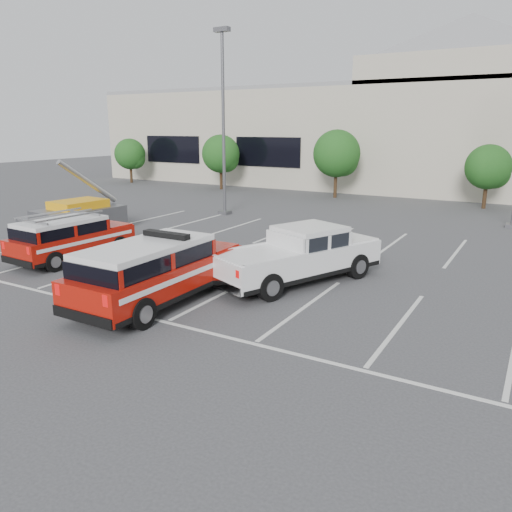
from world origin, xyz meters
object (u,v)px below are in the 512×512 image
at_px(tree_mid_left, 338,155).
at_px(white_pickup, 299,260).
at_px(light_pole_left, 223,124).
at_px(tree_left, 222,155).
at_px(utility_rig, 76,218).
at_px(tree_mid_right, 490,169).
at_px(convention_building, 441,130).
at_px(ladder_suv, 71,241).
at_px(fire_chief_suv, 157,275).
at_px(tree_far_left, 131,155).

relative_size(tree_mid_left, white_pickup, 0.77).
xyz_separation_m(light_pole_left, white_pickup, (9.46, -9.80, -4.46)).
relative_size(tree_left, utility_rig, 1.02).
bearing_deg(tree_mid_right, light_pole_left, -142.50).
xyz_separation_m(tree_mid_right, white_pickup, (-3.63, -19.85, -1.78)).
bearing_deg(light_pole_left, convention_building, 67.61).
distance_m(convention_building, ladder_suv, 32.69).
relative_size(convention_building, fire_chief_suv, 10.40).
bearing_deg(utility_rig, tree_mid_right, 52.83).
bearing_deg(fire_chief_suv, utility_rig, 150.45).
xyz_separation_m(tree_left, ladder_suv, (7.55, -21.74, -2.03)).
xyz_separation_m(tree_left, fire_chief_suv, (13.69, -23.79, -1.94)).
bearing_deg(tree_mid_right, ladder_suv, -119.80).
relative_size(tree_mid_right, white_pickup, 0.64).
bearing_deg(tree_mid_left, tree_left, -180.00).
xyz_separation_m(tree_left, tree_mid_left, (10.00, 0.00, 0.27)).
height_order(tree_left, fire_chief_suv, tree_left).
distance_m(convention_building, tree_mid_left, 11.19).
bearing_deg(tree_far_left, fire_chief_suv, -45.12).
bearing_deg(tree_left, convention_building, 33.05).
distance_m(convention_building, tree_mid_right, 11.20).
bearing_deg(tree_left, ladder_suv, -70.84).
xyz_separation_m(convention_building, light_pole_left, (-8.18, -19.86, 0.47)).
relative_size(tree_mid_left, fire_chief_suv, 0.84).
height_order(tree_mid_right, light_pole_left, light_pole_left).
bearing_deg(fire_chief_suv, light_pole_left, 116.33).
distance_m(ladder_suv, utility_rig, 5.46).
bearing_deg(utility_rig, convention_building, 72.71).
distance_m(convention_building, tree_left, 18.11).
xyz_separation_m(tree_far_left, fire_chief_suv, (23.69, -23.79, -1.67)).
height_order(tree_mid_left, tree_mid_right, tree_mid_left).
bearing_deg(tree_far_left, tree_mid_left, 0.00).
distance_m(tree_far_left, light_pole_left, 19.85).
relative_size(tree_far_left, tree_mid_left, 0.82).
height_order(tree_mid_left, fire_chief_suv, tree_mid_left).
relative_size(tree_far_left, tree_mid_right, 1.00).
xyz_separation_m(convention_building, tree_mid_right, (4.91, -9.82, -2.22)).
bearing_deg(fire_chief_suv, tree_left, 119.98).
xyz_separation_m(fire_chief_suv, white_pickup, (2.68, 3.94, -0.10)).
relative_size(tree_mid_right, fire_chief_suv, 0.69).
distance_m(tree_mid_right, utility_rig, 24.47).
xyz_separation_m(light_pole_left, fire_chief_suv, (6.79, -13.74, -4.36)).
relative_size(tree_mid_left, ladder_suv, 1.01).
height_order(fire_chief_suv, ladder_suv, fire_chief_suv).
relative_size(light_pole_left, utility_rig, 2.38).
relative_size(convention_building, tree_left, 13.58).
relative_size(convention_building, tree_mid_right, 15.04).
distance_m(tree_mid_left, ladder_suv, 21.99).
bearing_deg(convention_building, tree_mid_left, -117.40).
bearing_deg(light_pole_left, fire_chief_suv, -63.72).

